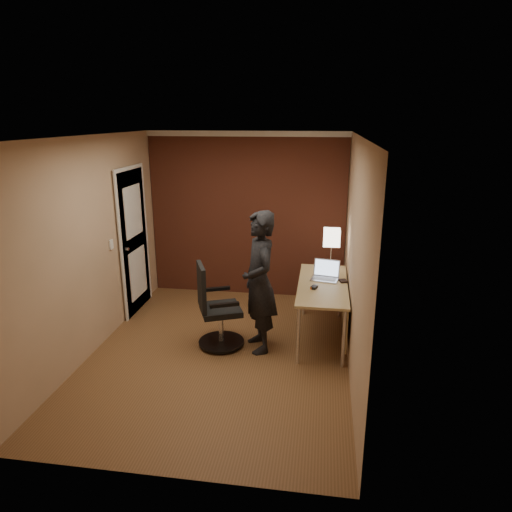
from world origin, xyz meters
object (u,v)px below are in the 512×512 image
wallet (343,281)px  person (259,282)px  desk (328,294)px  desk_lamp (332,238)px  office_chair (215,311)px  laptop (326,274)px  mouse (314,287)px

wallet → person: (-0.99, -0.49, 0.10)m
person → wallet: bearing=93.1°
desk → person: size_ratio=0.89×
desk_lamp → wallet: 0.70m
person → desk_lamp: bearing=117.9°
desk_lamp → office_chair: (-1.36, -1.06, -0.69)m
desk_lamp → wallet: desk_lamp is taller
wallet → person: size_ratio=0.07×
laptop → mouse: size_ratio=3.73×
mouse → person: person is taller
mouse → office_chair: size_ratio=0.10×
office_chair → laptop: bearing=24.9°
laptop → person: person is taller
desk_lamp → wallet: (0.16, -0.54, -0.41)m
desk → laptop: bearing=102.8°
desk_lamp → person: size_ratio=0.32×
desk_lamp → wallet: size_ratio=4.86×
wallet → desk_lamp: bearing=106.0°
desk → office_chair: bearing=-163.0°
laptop → person: 0.96m
mouse → wallet: size_ratio=0.91×
laptop → mouse: (-0.13, -0.38, -0.05)m
desk → wallet: wallet is taller
desk → person: bearing=-154.7°
office_chair → desk_lamp: bearing=37.8°
wallet → office_chair: 1.63m
desk → mouse: 0.29m
desk_lamp → person: bearing=-128.8°
desk_lamp → office_chair: desk_lamp is taller
desk_lamp → person: 1.36m
office_chair → person: size_ratio=0.61×
desk → desk_lamp: bearing=88.2°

